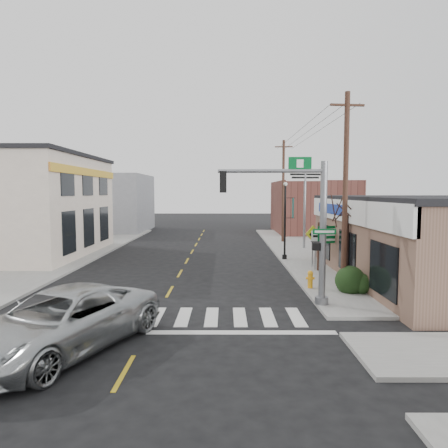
{
  "coord_description": "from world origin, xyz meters",
  "views": [
    {
      "loc": [
        2.49,
        -13.47,
        4.42
      ],
      "look_at": [
        2.42,
        6.87,
        2.8
      ],
      "focal_mm": 32.0,
      "sensor_mm": 36.0,
      "label": 1
    }
  ],
  "objects_px": {
    "traffic_signal_pole": "(306,217)",
    "dance_center_sign": "(305,187)",
    "suv": "(62,321)",
    "utility_pole_far": "(283,190)",
    "guide_sign": "(330,239)",
    "fire_hydrant": "(310,278)",
    "lamp_post": "(286,215)",
    "utility_pole_near": "(345,191)",
    "bare_tree": "(348,203)"
  },
  "relations": [
    {
      "from": "utility_pole_far",
      "to": "lamp_post",
      "type": "bearing_deg",
      "value": -94.82
    },
    {
      "from": "traffic_signal_pole",
      "to": "lamp_post",
      "type": "relative_size",
      "value": 1.14
    },
    {
      "from": "suv",
      "to": "lamp_post",
      "type": "relative_size",
      "value": 1.24
    },
    {
      "from": "utility_pole_near",
      "to": "bare_tree",
      "type": "bearing_deg",
      "value": 64.03
    },
    {
      "from": "traffic_signal_pole",
      "to": "lamp_post",
      "type": "xyz_separation_m",
      "value": [
        0.83,
        10.36,
        -0.49
      ]
    },
    {
      "from": "suv",
      "to": "guide_sign",
      "type": "xyz_separation_m",
      "value": [
        10.27,
        10.85,
        1.0
      ]
    },
    {
      "from": "bare_tree",
      "to": "utility_pole_far",
      "type": "height_order",
      "value": "utility_pole_far"
    },
    {
      "from": "guide_sign",
      "to": "dance_center_sign",
      "type": "distance_m",
      "value": 9.43
    },
    {
      "from": "traffic_signal_pole",
      "to": "bare_tree",
      "type": "distance_m",
      "value": 4.91
    },
    {
      "from": "bare_tree",
      "to": "utility_pole_near",
      "type": "distance_m",
      "value": 2.22
    },
    {
      "from": "traffic_signal_pole",
      "to": "utility_pole_near",
      "type": "relative_size",
      "value": 0.66
    },
    {
      "from": "guide_sign",
      "to": "traffic_signal_pole",
      "type": "bearing_deg",
      "value": -131.38
    },
    {
      "from": "guide_sign",
      "to": "suv",
      "type": "bearing_deg",
      "value": -152.72
    },
    {
      "from": "suv",
      "to": "utility_pole_far",
      "type": "height_order",
      "value": "utility_pole_far"
    },
    {
      "from": "guide_sign",
      "to": "lamp_post",
      "type": "xyz_separation_m",
      "value": [
        -1.84,
        3.79,
        1.14
      ]
    },
    {
      "from": "suv",
      "to": "bare_tree",
      "type": "relative_size",
      "value": 1.27
    },
    {
      "from": "traffic_signal_pole",
      "to": "dance_center_sign",
      "type": "relative_size",
      "value": 0.91
    },
    {
      "from": "traffic_signal_pole",
      "to": "bare_tree",
      "type": "xyz_separation_m",
      "value": [
        2.81,
        4.0,
        0.45
      ]
    },
    {
      "from": "guide_sign",
      "to": "fire_hydrant",
      "type": "bearing_deg",
      "value": -134.66
    },
    {
      "from": "utility_pole_far",
      "to": "fire_hydrant",
      "type": "bearing_deg",
      "value": -91.82
    },
    {
      "from": "bare_tree",
      "to": "utility_pole_far",
      "type": "bearing_deg",
      "value": 93.08
    },
    {
      "from": "dance_center_sign",
      "to": "utility_pole_near",
      "type": "height_order",
      "value": "utility_pole_near"
    },
    {
      "from": "guide_sign",
      "to": "bare_tree",
      "type": "distance_m",
      "value": 3.31
    },
    {
      "from": "dance_center_sign",
      "to": "utility_pole_near",
      "type": "relative_size",
      "value": 0.73
    },
    {
      "from": "guide_sign",
      "to": "utility_pole_near",
      "type": "relative_size",
      "value": 0.31
    },
    {
      "from": "bare_tree",
      "to": "guide_sign",
      "type": "bearing_deg",
      "value": 93.1
    },
    {
      "from": "utility_pole_far",
      "to": "suv",
      "type": "bearing_deg",
      "value": -109.63
    },
    {
      "from": "bare_tree",
      "to": "utility_pole_near",
      "type": "relative_size",
      "value": 0.57
    },
    {
      "from": "suv",
      "to": "traffic_signal_pole",
      "type": "xyz_separation_m",
      "value": [
        7.6,
        4.28,
        2.63
      ]
    },
    {
      "from": "dance_center_sign",
      "to": "utility_pole_far",
      "type": "relative_size",
      "value": 0.71
    },
    {
      "from": "lamp_post",
      "to": "utility_pole_far",
      "type": "bearing_deg",
      "value": 58.71
    },
    {
      "from": "bare_tree",
      "to": "suv",
      "type": "bearing_deg",
      "value": -141.5
    },
    {
      "from": "traffic_signal_pole",
      "to": "utility_pole_far",
      "type": "distance_m",
      "value": 19.73
    },
    {
      "from": "dance_center_sign",
      "to": "fire_hydrant",
      "type": "bearing_deg",
      "value": -103.19
    },
    {
      "from": "lamp_post",
      "to": "dance_center_sign",
      "type": "xyz_separation_m",
      "value": [
        2.21,
        5.15,
        1.85
      ]
    },
    {
      "from": "guide_sign",
      "to": "lamp_post",
      "type": "distance_m",
      "value": 4.36
    },
    {
      "from": "traffic_signal_pole",
      "to": "bare_tree",
      "type": "bearing_deg",
      "value": 57.05
    },
    {
      "from": "fire_hydrant",
      "to": "lamp_post",
      "type": "xyz_separation_m",
      "value": [
        0.06,
        7.79,
        2.44
      ]
    },
    {
      "from": "guide_sign",
      "to": "utility_pole_near",
      "type": "height_order",
      "value": "utility_pole_near"
    },
    {
      "from": "traffic_signal_pole",
      "to": "utility_pole_near",
      "type": "bearing_deg",
      "value": 45.9
    },
    {
      "from": "fire_hydrant",
      "to": "utility_pole_far",
      "type": "xyz_separation_m",
      "value": [
        1.2,
        17.03,
        4.07
      ]
    },
    {
      "from": "traffic_signal_pole",
      "to": "fire_hydrant",
      "type": "height_order",
      "value": "traffic_signal_pole"
    },
    {
      "from": "suv",
      "to": "utility_pole_far",
      "type": "distance_m",
      "value": 26.0
    },
    {
      "from": "utility_pole_near",
      "to": "utility_pole_far",
      "type": "xyz_separation_m",
      "value": [
        -0.1,
        17.61,
        0.14
      ]
    },
    {
      "from": "utility_pole_near",
      "to": "fire_hydrant",
      "type": "bearing_deg",
      "value": 150.04
    },
    {
      "from": "traffic_signal_pole",
      "to": "dance_center_sign",
      "type": "xyz_separation_m",
      "value": [
        3.04,
        15.51,
        1.37
      ]
    },
    {
      "from": "guide_sign",
      "to": "utility_pole_near",
      "type": "distance_m",
      "value": 5.33
    },
    {
      "from": "suv",
      "to": "lamp_post",
      "type": "distance_m",
      "value": 17.03
    },
    {
      "from": "fire_hydrant",
      "to": "utility_pole_near",
      "type": "relative_size",
      "value": 0.09
    },
    {
      "from": "traffic_signal_pole",
      "to": "dance_center_sign",
      "type": "distance_m",
      "value": 15.87
    }
  ]
}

